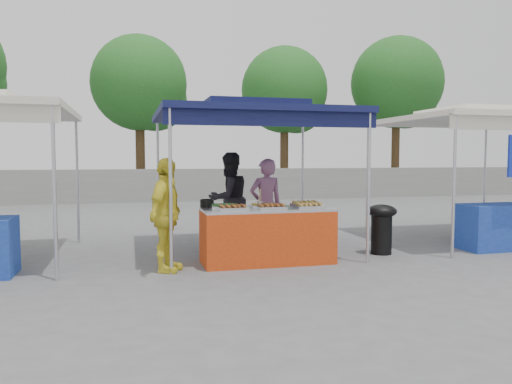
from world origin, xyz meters
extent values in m
plane|color=#5B5B5D|center=(0.00, 0.00, 0.00)|extent=(80.00, 80.00, 0.00)
cube|color=gray|center=(0.00, 11.00, 0.60)|extent=(40.00, 0.25, 1.20)
cylinder|color=silver|center=(-1.50, -0.50, 1.15)|extent=(0.05, 0.05, 2.30)
cylinder|color=silver|center=(1.50, -0.50, 1.15)|extent=(0.05, 0.05, 2.30)
cylinder|color=silver|center=(-1.50, 2.50, 1.15)|extent=(0.05, 0.05, 2.30)
cylinder|color=silver|center=(1.50, 2.50, 1.15)|extent=(0.05, 0.05, 2.30)
cube|color=#101442|center=(0.00, 1.00, 2.35)|extent=(3.20, 3.20, 0.10)
cube|color=#101442|center=(0.00, 1.00, 2.48)|extent=(1.65, 1.65, 0.18)
cube|color=#101442|center=(0.00, -0.50, 2.20)|extent=(3.20, 0.04, 0.25)
cylinder|color=silver|center=(-3.00, -0.50, 1.15)|extent=(0.05, 0.05, 2.30)
cylinder|color=silver|center=(-3.00, 2.50, 1.15)|extent=(0.05, 0.05, 2.30)
cylinder|color=silver|center=(3.00, -0.50, 1.15)|extent=(0.05, 0.05, 2.30)
cylinder|color=silver|center=(3.00, 2.50, 1.15)|extent=(0.05, 0.05, 2.30)
cylinder|color=silver|center=(6.00, 2.50, 1.15)|extent=(0.05, 0.05, 2.30)
cube|color=silver|center=(4.50, 1.00, 2.35)|extent=(3.20, 3.20, 0.10)
cube|color=silver|center=(4.50, 1.00, 2.48)|extent=(1.65, 1.65, 0.18)
cube|color=#1F3FA5|center=(4.50, 0.00, 0.40)|extent=(1.80, 0.70, 0.80)
cylinder|color=#422E19|center=(-1.61, 12.73, 2.03)|extent=(0.36, 0.36, 4.05)
sphere|color=#225F1F|center=(-1.61, 12.73, 4.52)|extent=(3.71, 3.71, 3.71)
sphere|color=#225F1F|center=(-1.01, 12.93, 3.94)|extent=(2.55, 2.55, 2.55)
cylinder|color=#422E19|center=(4.53, 13.36, 2.03)|extent=(0.36, 0.36, 4.07)
sphere|color=#225F1F|center=(4.53, 13.36, 4.53)|extent=(3.72, 3.72, 3.72)
sphere|color=#225F1F|center=(5.13, 13.56, 3.95)|extent=(2.56, 2.56, 2.56)
cylinder|color=#422E19|center=(9.68, 12.95, 2.23)|extent=(0.36, 0.36, 4.47)
sphere|color=#225F1F|center=(9.68, 12.95, 4.98)|extent=(4.09, 4.09, 4.09)
sphere|color=#225F1F|center=(10.28, 13.15, 4.34)|extent=(2.81, 2.81, 2.81)
cube|color=#C43B11|center=(0.00, -0.10, 0.40)|extent=(2.00, 0.80, 0.81)
cube|color=silver|center=(0.00, -0.10, 0.83)|extent=(2.00, 0.80, 0.04)
cube|color=silver|center=(-0.58, -0.32, 0.88)|extent=(0.42, 0.30, 0.05)
cube|color=brown|center=(-0.58, -0.32, 0.91)|extent=(0.35, 0.25, 0.02)
cube|color=silver|center=(0.00, -0.33, 0.88)|extent=(0.42, 0.30, 0.05)
cube|color=brown|center=(0.00, -0.33, 0.91)|extent=(0.35, 0.25, 0.02)
cube|color=silver|center=(0.59, -0.34, 0.88)|extent=(0.42, 0.30, 0.05)
cube|color=#B1893C|center=(0.59, -0.34, 0.91)|extent=(0.35, 0.25, 0.02)
cube|color=silver|center=(-0.66, -0.05, 0.88)|extent=(0.42, 0.30, 0.05)
cube|color=#23581E|center=(-0.66, -0.05, 0.91)|extent=(0.35, 0.25, 0.02)
cube|color=silver|center=(-0.04, -0.05, 0.88)|extent=(0.42, 0.30, 0.05)
cube|color=gold|center=(-0.04, -0.05, 0.91)|extent=(0.35, 0.25, 0.02)
cube|color=silver|center=(0.65, -0.03, 0.88)|extent=(0.42, 0.30, 0.05)
cube|color=#B1893C|center=(0.65, -0.03, 0.91)|extent=(0.35, 0.25, 0.02)
cylinder|color=black|center=(-0.88, 0.23, 0.91)|extent=(0.21, 0.21, 0.13)
cylinder|color=silver|center=(-0.14, -0.19, 0.91)|extent=(0.09, 0.09, 0.11)
cylinder|color=black|center=(2.06, 0.10, 0.34)|extent=(0.35, 0.35, 0.68)
ellipsoid|color=black|center=(2.06, 0.10, 0.73)|extent=(0.50, 0.50, 0.23)
cube|color=#142CA5|center=(-0.48, 0.49, 0.13)|extent=(0.45, 0.31, 0.27)
cube|color=#142CA5|center=(0.40, 0.45, 0.15)|extent=(0.50, 0.35, 0.30)
cube|color=#142CA5|center=(0.40, 0.45, 0.44)|extent=(0.48, 0.33, 0.29)
imported|color=#8B587C|center=(0.23, 0.80, 0.80)|extent=(0.62, 0.45, 1.61)
imported|color=black|center=(-0.27, 1.57, 0.86)|extent=(1.03, 0.93, 1.72)
imported|color=yellow|center=(-1.55, -0.33, 0.81)|extent=(0.77, 1.03, 1.62)
camera|label=1|loc=(-2.05, -7.45, 1.63)|focal=35.00mm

